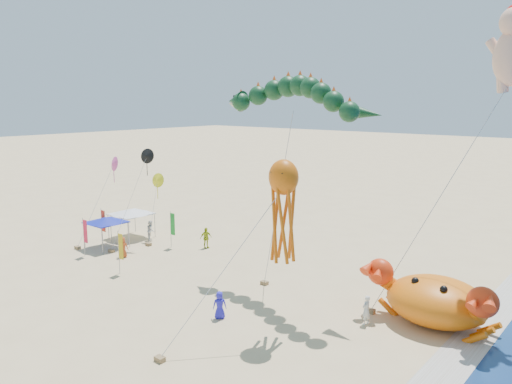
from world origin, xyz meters
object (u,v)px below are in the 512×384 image
(dragon_kite, at_px, (291,102))
(canopy_white, at_px, (131,212))
(crab_inflatable, at_px, (436,300))
(canopy_blue, at_px, (106,220))
(octopus_kite, at_px, (283,203))

(dragon_kite, bearing_deg, canopy_white, 177.00)
(crab_inflatable, xyz_separation_m, canopy_blue, (-27.23, -3.16, 0.96))
(canopy_white, bearing_deg, octopus_kite, -16.24)
(octopus_kite, bearing_deg, canopy_blue, 171.66)
(octopus_kite, height_order, canopy_blue, octopus_kite)
(octopus_kite, distance_m, canopy_blue, 21.83)
(octopus_kite, bearing_deg, crab_inflatable, 45.44)
(dragon_kite, bearing_deg, crab_inflatable, 4.67)
(canopy_blue, bearing_deg, dragon_kite, 7.67)
(crab_inflatable, relative_size, canopy_white, 2.16)
(canopy_white, bearing_deg, canopy_blue, -72.99)
(crab_inflatable, distance_m, octopus_kite, 10.46)
(octopus_kite, relative_size, canopy_blue, 2.98)
(canopy_blue, distance_m, canopy_white, 3.50)
(octopus_kite, bearing_deg, dragon_kite, 122.40)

